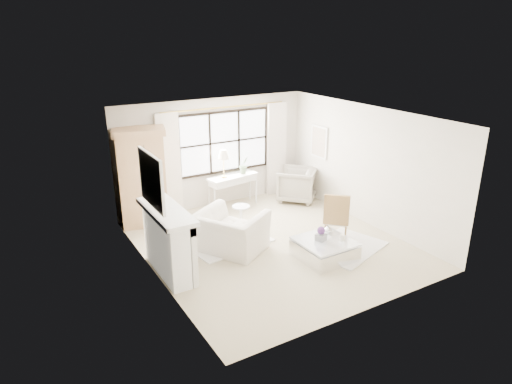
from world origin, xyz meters
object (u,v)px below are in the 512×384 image
Objects in this scene: club_armchair at (231,232)px; coffee_table at (325,249)px; console_table at (233,190)px; armoire at (142,177)px.

club_armchair is 1.89m from coffee_table.
console_table reaches higher than coffee_table.
armoire is 4.34m from coffee_table.
console_table is at bearing 15.68° from armoire.
armoire is at bearing -5.11° from club_armchair.
console_table is at bearing -59.51° from club_armchair.
armoire is at bearing 125.80° from coffee_table.
console_table is 1.35× the size of coffee_table.
armoire is 1.75× the size of club_armchair.
console_table is at bearing 93.26° from coffee_table.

